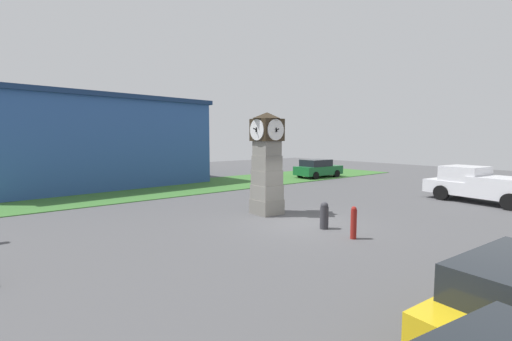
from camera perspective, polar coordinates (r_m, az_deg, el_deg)
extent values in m
plane|color=#4C4C4F|center=(13.68, 7.50, -8.80)|extent=(66.13, 66.13, 0.00)
cube|color=slate|center=(15.30, 1.81, -6.00)|extent=(1.12, 1.12, 0.65)
cube|color=gray|center=(15.19, 1.82, -3.62)|extent=(1.07, 1.07, 0.65)
cube|color=gray|center=(15.10, 1.82, -1.20)|extent=(1.02, 1.02, 0.65)
cube|color=gray|center=(15.04, 1.83, 1.25)|extent=(0.97, 0.97, 0.65)
cube|color=gray|center=(15.01, 1.84, 3.71)|extent=(0.92, 0.92, 0.65)
cube|color=#2D2316|center=(15.01, 1.85, 6.77)|extent=(1.10, 1.10, 0.96)
cylinder|color=white|center=(15.45, 0.46, 6.73)|extent=(0.90, 0.04, 0.90)
cube|color=black|center=(15.47, 0.40, 6.73)|extent=(0.06, 0.11, 0.20)
cube|color=black|center=(15.47, 0.40, 6.73)|extent=(0.04, 0.29, 0.24)
cylinder|color=white|center=(14.58, 3.32, 6.80)|extent=(0.90, 0.04, 0.90)
cube|color=black|center=(14.56, 3.39, 6.81)|extent=(0.06, 0.10, 0.20)
cube|color=black|center=(14.56, 3.39, 6.81)|extent=(0.04, 0.34, 0.10)
cylinder|color=white|center=(15.38, 3.47, 6.73)|extent=(0.04, 0.90, 0.90)
cube|color=black|center=(15.40, 3.55, 6.73)|extent=(0.17, 0.06, 0.17)
cube|color=black|center=(15.40, 3.55, 6.73)|extent=(0.28, 0.04, 0.25)
cylinder|color=white|center=(14.64, 0.14, 6.81)|extent=(0.04, 0.90, 0.90)
cube|color=black|center=(14.63, 0.06, 6.81)|extent=(0.06, 0.06, 0.21)
cube|color=black|center=(14.63, 0.06, 6.81)|extent=(0.33, 0.04, 0.15)
pyramid|color=#2D2316|center=(15.04, 1.86, 9.14)|extent=(1.15, 1.15, 0.28)
cylinder|color=maroon|center=(11.96, 15.95, -8.63)|extent=(0.20, 0.20, 0.98)
sphere|color=maroon|center=(11.85, 16.02, -6.20)|extent=(0.18, 0.18, 0.18)
cylinder|color=#333338|center=(13.01, 11.30, -7.74)|extent=(0.31, 0.31, 0.82)
sphere|color=#333338|center=(12.92, 11.33, -5.77)|extent=(0.28, 0.28, 0.28)
cylinder|color=black|center=(8.83, 36.66, -15.71)|extent=(0.65, 0.27, 0.64)
cylinder|color=black|center=(6.45, 27.80, -23.19)|extent=(0.65, 0.27, 0.64)
cube|color=#19602D|center=(29.76, 10.36, 0.05)|extent=(4.25, 2.06, 0.72)
cube|color=#1E2328|center=(29.48, 9.97, 1.27)|extent=(2.37, 1.83, 0.57)
cylinder|color=black|center=(31.34, 10.78, -0.26)|extent=(0.65, 0.24, 0.64)
cylinder|color=black|center=(30.16, 13.29, -0.53)|extent=(0.65, 0.24, 0.64)
cylinder|color=black|center=(29.50, 7.35, -0.56)|extent=(0.65, 0.24, 0.64)
cylinder|color=black|center=(28.24, 9.88, -0.85)|extent=(0.65, 0.24, 0.64)
cube|color=silver|center=(21.32, 33.64, -2.65)|extent=(2.68, 5.60, 0.70)
cube|color=silver|center=(21.64, 31.47, -0.43)|extent=(2.18, 2.10, 0.80)
cube|color=silver|center=(20.85, 36.42, -1.49)|extent=(2.40, 3.19, 0.36)
cylinder|color=black|center=(21.20, 28.51, -3.26)|extent=(0.37, 0.83, 0.80)
cylinder|color=black|center=(22.93, 30.93, -2.77)|extent=(0.37, 0.83, 0.80)
cylinder|color=black|center=(19.85, 36.70, -4.22)|extent=(0.37, 0.83, 0.80)
cylinder|color=#3F3F47|center=(20.26, -0.43, -2.89)|extent=(0.14, 0.14, 0.86)
cylinder|color=#3F3F47|center=(20.17, 0.08, -2.93)|extent=(0.14, 0.14, 0.86)
cube|color=#3F3F47|center=(20.12, -0.18, -0.79)|extent=(0.38, 0.46, 0.64)
sphere|color=#8C664C|center=(20.08, -0.18, 0.45)|extent=(0.23, 0.23, 0.23)
cube|color=#2D5193|center=(28.71, -26.30, 4.00)|extent=(14.74, 12.64, 5.86)
cube|color=navy|center=(28.83, -26.56, 10.13)|extent=(15.18, 13.01, 0.30)
cube|color=#386B2D|center=(24.23, -11.07, -2.61)|extent=(39.68, 6.92, 0.04)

